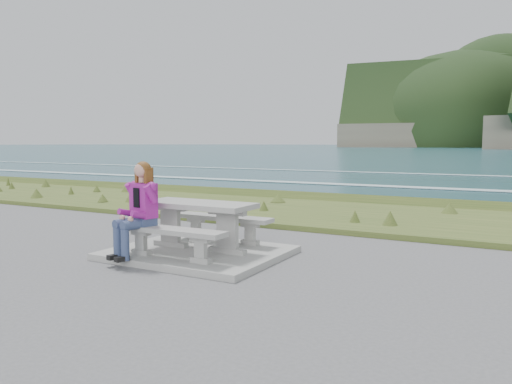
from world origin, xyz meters
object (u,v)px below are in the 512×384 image
picnic_table (198,213)px  bench_seaward (222,221)px  seated_woman (135,222)px  bench_landward (170,235)px

picnic_table → bench_seaward: picnic_table is taller
bench_seaward → seated_woman: 1.63m
bench_landward → bench_seaward: size_ratio=1.00×
bench_landward → seated_woman: (-0.53, -0.13, 0.17)m
picnic_table → bench_seaward: bearing=90.0°
picnic_table → bench_seaward: size_ratio=1.00×
bench_seaward → bench_landward: bearing=-90.0°
bench_seaward → picnic_table: bearing=-90.0°
picnic_table → bench_seaward: (0.00, 0.70, -0.23)m
picnic_table → bench_landward: (0.00, -0.70, -0.23)m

